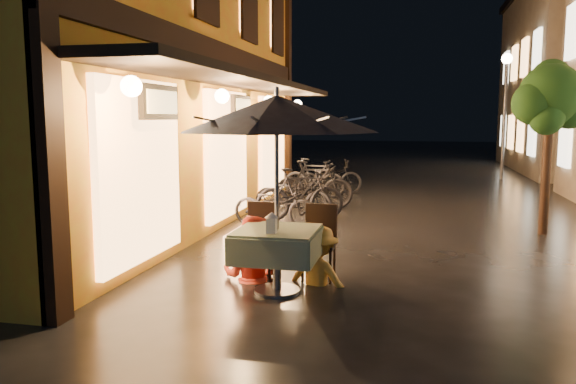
% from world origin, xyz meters
% --- Properties ---
extents(ground, '(90.00, 90.00, 0.00)m').
position_xyz_m(ground, '(0.00, 0.00, 0.00)').
color(ground, black).
rests_on(ground, ground).
extents(west_building, '(5.90, 11.40, 7.40)m').
position_xyz_m(west_building, '(-5.72, 4.00, 3.71)').
color(west_building, orange).
rests_on(west_building, ground).
extents(street_tree, '(1.43, 1.20, 3.15)m').
position_xyz_m(street_tree, '(2.41, 4.51, 2.42)').
color(street_tree, black).
rests_on(street_tree, ground).
extents(streetlamp_far, '(0.36, 0.36, 4.23)m').
position_xyz_m(streetlamp_far, '(3.00, 14.00, 2.92)').
color(streetlamp_far, '#59595E').
rests_on(streetlamp_far, ground).
extents(cafe_table, '(0.99, 0.99, 0.78)m').
position_xyz_m(cafe_table, '(-1.49, 0.12, 0.59)').
color(cafe_table, '#59595E').
rests_on(cafe_table, ground).
extents(patio_umbrella, '(2.38, 2.38, 2.46)m').
position_xyz_m(patio_umbrella, '(-1.49, 0.12, 2.15)').
color(patio_umbrella, '#59595E').
rests_on(patio_umbrella, ground).
extents(cafe_chair_left, '(0.42, 0.42, 0.97)m').
position_xyz_m(cafe_chair_left, '(-1.89, 0.86, 0.54)').
color(cafe_chair_left, black).
rests_on(cafe_chair_left, ground).
extents(cafe_chair_right, '(0.42, 0.42, 0.97)m').
position_xyz_m(cafe_chair_right, '(-1.09, 0.86, 0.54)').
color(cafe_chair_right, black).
rests_on(cafe_chair_right, ground).
extents(table_lantern, '(0.16, 0.16, 0.25)m').
position_xyz_m(table_lantern, '(-1.49, -0.13, 0.92)').
color(table_lantern, white).
rests_on(table_lantern, cafe_table).
extents(person_orange, '(0.81, 0.63, 1.64)m').
position_xyz_m(person_orange, '(-1.96, 0.63, 0.82)').
color(person_orange, '#ED422E').
rests_on(person_orange, ground).
extents(person_yellow, '(1.03, 0.75, 1.44)m').
position_xyz_m(person_yellow, '(-1.07, 0.62, 0.72)').
color(person_yellow, '#FFB136').
rests_on(person_yellow, ground).
extents(bicycle_0, '(1.67, 0.64, 0.87)m').
position_xyz_m(bicycle_0, '(-2.51, 4.10, 0.43)').
color(bicycle_0, black).
rests_on(bicycle_0, ground).
extents(bicycle_1, '(1.88, 1.15, 1.09)m').
position_xyz_m(bicycle_1, '(-2.16, 4.79, 0.55)').
color(bicycle_1, black).
rests_on(bicycle_1, ground).
extents(bicycle_2, '(1.91, 1.07, 0.95)m').
position_xyz_m(bicycle_2, '(-2.39, 5.14, 0.48)').
color(bicycle_2, black).
rests_on(bicycle_2, ground).
extents(bicycle_3, '(1.85, 0.56, 1.11)m').
position_xyz_m(bicycle_3, '(-2.20, 6.56, 0.55)').
color(bicycle_3, black).
rests_on(bicycle_3, ground).
extents(bicycle_4, '(1.84, 0.72, 0.95)m').
position_xyz_m(bicycle_4, '(-2.27, 6.90, 0.48)').
color(bicycle_4, black).
rests_on(bicycle_4, ground).
extents(bicycle_5, '(1.77, 0.77, 1.03)m').
position_xyz_m(bicycle_5, '(-2.51, 8.34, 0.51)').
color(bicycle_5, black).
rests_on(bicycle_5, ground).
extents(bicycle_6, '(1.90, 1.12, 0.94)m').
position_xyz_m(bicycle_6, '(-2.20, 9.02, 0.47)').
color(bicycle_6, black).
rests_on(bicycle_6, ground).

